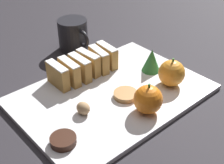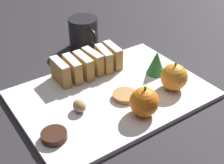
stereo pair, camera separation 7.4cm
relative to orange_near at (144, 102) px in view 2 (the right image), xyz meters
name	(u,v)px [view 2 (the right image)]	position (x,y,z in m)	size (l,w,h in m)	color
ground_plane	(112,96)	(-0.11, -0.01, -0.04)	(6.00, 6.00, 0.00)	#28262B
serving_platter	(112,94)	(-0.11, -0.01, -0.04)	(0.32, 0.45, 0.01)	white
stollen_slice_front	(60,72)	(-0.22, -0.09, 0.00)	(0.07, 0.02, 0.06)	#B28442
stollen_slice_second	(72,69)	(-0.21, -0.06, 0.00)	(0.07, 0.02, 0.06)	#B28442
stollen_slice_third	(83,66)	(-0.21, -0.03, 0.00)	(0.07, 0.02, 0.06)	#B28442
stollen_slice_fourth	(93,62)	(-0.21, 0.00, 0.00)	(0.07, 0.03, 0.06)	#B28442
stollen_slice_fifth	(104,59)	(-0.21, 0.03, 0.00)	(0.08, 0.03, 0.06)	#B28442
stollen_slice_sixth	(113,55)	(-0.21, 0.06, 0.00)	(0.07, 0.03, 0.06)	#B28442
orange_near	(144,102)	(0.00, 0.00, 0.00)	(0.06, 0.06, 0.07)	orange
orange_far	(174,77)	(-0.03, 0.12, 0.00)	(0.07, 0.07, 0.07)	orange
walnut	(79,106)	(-0.09, -0.11, -0.02)	(0.03, 0.03, 0.03)	tan
chocolate_cookie	(54,136)	(-0.04, -0.20, -0.03)	(0.05, 0.05, 0.01)	#381E14
gingerbread_cookie	(125,96)	(-0.07, 0.00, -0.03)	(0.06, 0.06, 0.01)	#B27F47
evergreen_sprig	(156,63)	(-0.11, 0.13, 0.00)	(0.05, 0.05, 0.06)	#2D7538
coffee_mug	(84,33)	(-0.37, 0.06, 0.00)	(0.12, 0.09, 0.09)	#232328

